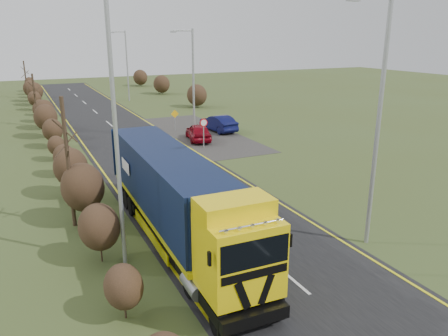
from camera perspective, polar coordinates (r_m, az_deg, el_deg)
The scene contains 14 objects.
ground at distance 19.97m, azimuth 1.69°, elevation -8.44°, with size 160.00×160.00×0.00m, color #3E491F.
road at distance 28.61m, azimuth -7.54°, elevation -0.58°, with size 8.00×120.00×0.02m, color black.
layby at distance 39.86m, azimuth -3.21°, elevation 4.56°, with size 6.00×18.00×0.02m, color #2D2B28.
lane_markings at distance 28.32m, azimuth -7.34°, elevation -0.71°, with size 7.52×116.00×0.01m.
hedgerow at distance 24.99m, azimuth -19.26°, elevation -0.15°, with size 2.24×102.04×6.05m.
lorry at distance 18.31m, azimuth -6.31°, elevation -3.47°, with size 2.72×13.96×3.88m.
car_red_hatchback at distance 36.97m, azimuth -3.38°, elevation 4.69°, with size 1.70×4.22×1.44m, color maroon.
car_blue_sedan at distance 40.53m, azimuth -0.74°, elevation 5.85°, with size 1.58×4.53×1.49m, color #0A0D39.
streetlight_near at distance 18.30m, azimuth 19.32°, elevation 6.62°, with size 2.13×0.20×10.06m.
streetlight_mid at distance 36.53m, azimuth -4.19°, elevation 11.32°, with size 1.93×0.18×9.06m.
streetlight_far at distance 60.88m, azimuth -12.66°, elevation 13.25°, with size 1.94×0.18×9.12m.
left_pole at distance 16.12m, azimuth -13.91°, elevation 3.76°, with size 0.16×0.16×10.04m, color #9C9EA1.
speed_sign at distance 34.26m, azimuth -2.67°, elevation 5.30°, with size 0.65×0.10×2.35m.
warning_board at distance 40.84m, azimuth -6.44°, elevation 6.51°, with size 0.76×0.11×1.99m.
Camera 1 is at (-8.33, -15.99, 8.57)m, focal length 35.00 mm.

